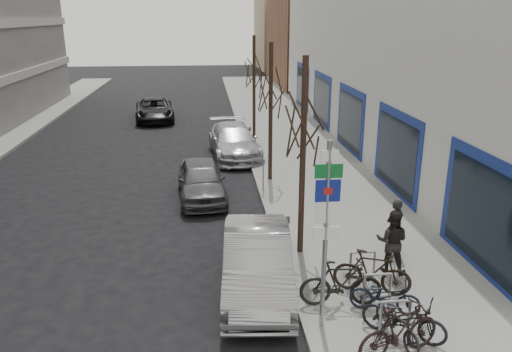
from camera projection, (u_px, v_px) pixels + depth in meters
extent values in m
plane|color=black|center=(208.00, 338.00, 10.43)|extent=(120.00, 120.00, 0.00)
cube|color=slate|center=(316.00, 179.00, 20.31)|extent=(5.00, 70.00, 0.15)
cube|color=brown|center=(337.00, 42.00, 48.33)|extent=(12.00, 14.00, 8.00)
cube|color=#937A5B|center=(310.00, 31.00, 62.42)|extent=(13.00, 12.00, 9.00)
cylinder|color=gray|center=(325.00, 242.00, 10.02)|extent=(0.10, 0.10, 4.20)
cube|color=white|center=(330.00, 156.00, 9.44)|extent=(0.35, 0.03, 0.22)
cube|color=#0C5926|center=(329.00, 171.00, 9.53)|extent=(0.55, 0.03, 0.28)
cube|color=navy|center=(328.00, 191.00, 9.65)|extent=(0.50, 0.03, 0.45)
cube|color=maroon|center=(328.00, 191.00, 9.64)|extent=(0.18, 0.02, 0.14)
cube|color=white|center=(327.00, 212.00, 9.79)|extent=(0.45, 0.03, 0.45)
cube|color=white|center=(326.00, 233.00, 9.93)|extent=(0.55, 0.03, 0.28)
cylinder|color=gray|center=(381.00, 319.00, 10.13)|extent=(0.06, 0.06, 0.80)
cylinder|color=gray|center=(409.00, 318.00, 10.19)|extent=(0.06, 0.06, 0.80)
cylinder|color=gray|center=(397.00, 301.00, 10.04)|extent=(0.60, 0.06, 0.06)
cylinder|color=gray|center=(364.00, 291.00, 11.17)|extent=(0.06, 0.06, 0.80)
cylinder|color=gray|center=(390.00, 290.00, 11.23)|extent=(0.06, 0.06, 0.80)
cylinder|color=gray|center=(378.00, 274.00, 11.08)|extent=(0.60, 0.06, 0.06)
cylinder|color=gray|center=(350.00, 267.00, 12.21)|extent=(0.06, 0.06, 0.80)
cylinder|color=gray|center=(374.00, 266.00, 12.27)|extent=(0.06, 0.06, 0.80)
cylinder|color=gray|center=(363.00, 252.00, 12.12)|extent=(0.60, 0.06, 0.06)
cylinder|color=black|center=(303.00, 162.00, 13.15)|extent=(0.16, 0.16, 5.50)
cylinder|color=black|center=(271.00, 115.00, 19.31)|extent=(0.16, 0.16, 5.50)
cylinder|color=black|center=(254.00, 91.00, 25.46)|extent=(0.16, 0.16, 5.50)
cylinder|color=gray|center=(287.00, 242.00, 13.27)|extent=(0.05, 0.05, 1.10)
cube|color=#3F3F44|center=(288.00, 220.00, 13.07)|extent=(0.10, 0.08, 0.18)
cylinder|color=gray|center=(263.00, 178.00, 18.47)|extent=(0.05, 0.05, 1.10)
cube|color=#3F3F44|center=(263.00, 161.00, 18.28)|extent=(0.10, 0.08, 0.18)
cylinder|color=gray|center=(250.00, 142.00, 23.68)|extent=(0.05, 0.05, 1.10)
cube|color=#3F3F44|center=(250.00, 129.00, 23.48)|extent=(0.10, 0.08, 0.18)
imported|color=black|center=(398.00, 320.00, 10.00)|extent=(0.78, 1.59, 0.93)
imported|color=black|center=(399.00, 331.00, 9.50)|extent=(1.94, 1.08, 1.13)
imported|color=black|center=(385.00, 293.00, 10.96)|extent=(1.61, 1.01, 0.94)
imported|color=black|center=(341.00, 283.00, 11.18)|extent=(1.93, 0.71, 1.15)
imported|color=black|center=(404.00, 314.00, 10.08)|extent=(1.73, 1.42, 1.06)
imported|color=black|center=(372.00, 272.00, 11.69)|extent=(1.91, 1.18, 1.12)
imported|color=#96969B|center=(257.00, 262.00, 12.07)|extent=(1.96, 4.69, 1.51)
imported|color=#4C4C51|center=(201.00, 180.00, 18.21)|extent=(1.94, 4.22, 1.40)
imported|color=#B8B9BE|center=(234.00, 141.00, 23.64)|extent=(2.51, 5.32, 1.50)
imported|color=black|center=(154.00, 110.00, 31.79)|extent=(2.84, 5.23, 1.39)
imported|color=black|center=(394.00, 226.00, 13.65)|extent=(0.68, 0.60, 1.56)
imported|color=black|center=(392.00, 241.00, 12.61)|extent=(0.75, 0.66, 1.70)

